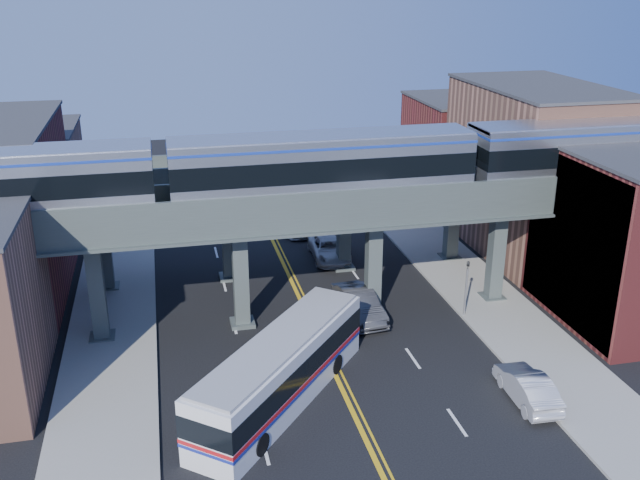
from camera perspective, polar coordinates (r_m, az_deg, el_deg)
The scene contains 19 objects.
ground at distance 36.54m, azimuth 1.74°, elevation -11.77°, with size 120.00×120.00×0.00m, color black.
sidewalk_west at distance 44.48m, azimuth -16.22°, elevation -6.25°, with size 5.00×70.00×0.16m, color gray.
sidewalk_east at distance 48.40m, azimuth 12.04°, elevation -3.60°, with size 5.00×70.00×0.16m, color gray.
building_west_c at distance 61.76m, azimuth -22.33°, elevation 4.47°, with size 8.00×10.00×8.00m, color #9D6651.
building_east_a at distance 45.32m, azimuth 23.73°, elevation 0.06°, with size 8.00×10.00×10.00m, color maroon.
building_east_b at distance 54.60m, azimuth 16.64°, elevation 5.37°, with size 8.00×14.00×12.00m, color #9D6651.
building_east_c at distance 66.21m, azimuth 11.13°, elevation 7.09°, with size 8.00×10.00×9.00m, color maroon.
mural_panel at distance 43.22m, azimuth 19.44°, elevation -0.65°, with size 0.10×9.50×9.50m, color #216A91.
elevated_viaduct_near at distance 40.80m, azimuth -0.97°, elevation 1.90°, with size 52.00×3.60×7.40m.
elevated_viaduct_far at distance 47.36m, azimuth -2.73°, elevation 4.55°, with size 52.00×3.60×7.40m.
transit_train at distance 40.11m, azimuth 0.22°, elevation 6.06°, with size 52.54×3.30×3.85m.
stop_sign at distance 38.23m, azimuth 1.08°, elevation -7.14°, with size 0.76×0.09×2.63m.
traffic_signal at distance 43.29m, azimuth 11.65°, elevation -3.33°, with size 0.15×0.18×4.10m.
transit_bus at distance 34.76m, azimuth -3.17°, elevation -10.42°, with size 10.13×11.44×3.23m.
car_lane_a at distance 42.53m, azimuth 1.73°, elevation -5.69°, with size 1.69×4.21×1.43m, color #0E1935.
car_lane_b at distance 43.04m, azimuth 3.15°, elevation -5.15°, with size 1.85×5.31×1.75m, color #323235.
car_lane_c at distance 51.67m, azimuth 0.75°, elevation -0.73°, with size 2.49×5.40×1.50m, color #BCBCBE.
car_lane_d at distance 57.37m, azimuth -1.99°, elevation 1.53°, with size 2.25×5.54×1.61m, color silver.
car_parked_curb at distance 36.61m, azimuth 16.25°, elevation -11.21°, with size 1.61×4.62×1.52m, color #B7B7BC.
Camera 1 is at (-7.91, -29.82, 19.58)m, focal length 40.00 mm.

